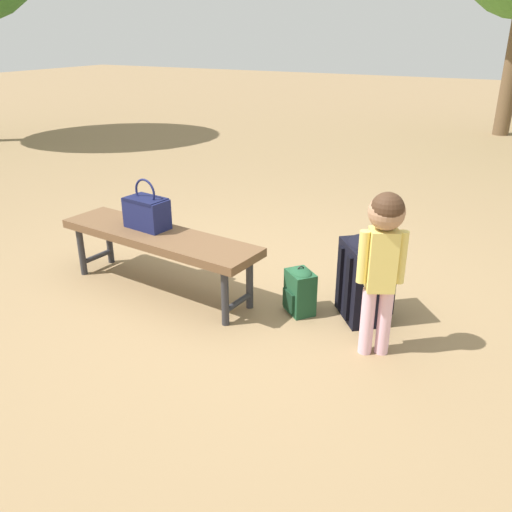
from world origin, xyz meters
name	(u,v)px	position (x,y,z in m)	size (l,w,h in m)	color
ground_plane	(242,297)	(0.00, 0.00, 0.00)	(40.00, 40.00, 0.00)	#8C704C
park_bench	(158,240)	(-0.58, -0.18, 0.39)	(1.63, 0.56, 0.45)	brown
handbag	(147,211)	(-0.71, -0.12, 0.58)	(0.34, 0.22, 0.37)	#191E4C
child_standing	(383,250)	(1.05, -0.25, 0.67)	(0.25, 0.20, 1.00)	#E5B2C6
backpack_large	(365,276)	(0.86, 0.14, 0.30)	(0.43, 0.44, 0.60)	black
backpack_small	(300,289)	(0.46, -0.01, 0.17)	(0.25, 0.25, 0.34)	#1E4C2D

